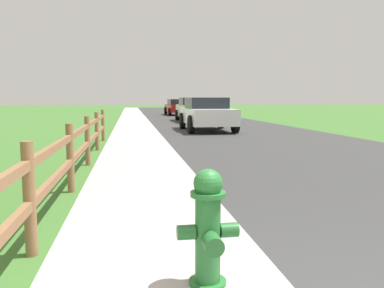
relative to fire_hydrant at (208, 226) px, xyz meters
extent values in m
plane|color=#3E6D2C|center=(0.64, 24.08, -0.47)|extent=(120.00, 120.00, 0.00)
cube|color=#363636|center=(4.14, 26.08, -0.47)|extent=(7.00, 66.00, 0.01)
cube|color=#B4A4A4|center=(-2.36, 26.08, -0.47)|extent=(6.00, 66.00, 0.01)
cube|color=#3E6D2C|center=(-3.86, 26.08, -0.46)|extent=(5.00, 66.00, 0.00)
cylinder|color=#287233|center=(0.00, 0.01, -0.10)|extent=(0.20, 0.20, 0.74)
cylinder|color=#287233|center=(0.00, 0.01, -0.45)|extent=(0.29, 0.29, 0.03)
cylinder|color=#287233|center=(0.00, 0.01, 0.25)|extent=(0.27, 0.27, 0.03)
sphere|color=#287233|center=(0.00, 0.01, 0.33)|extent=(0.22, 0.22, 0.22)
cube|color=#22612B|center=(0.00, 0.01, 0.40)|extent=(0.04, 0.04, 0.04)
cylinder|color=#22612B|center=(-0.17, 0.01, -0.04)|extent=(0.14, 0.11, 0.11)
cylinder|color=#22612B|center=(0.17, 0.01, -0.04)|extent=(0.14, 0.11, 0.11)
cylinder|color=#22612B|center=(0.00, -0.17, -0.08)|extent=(0.14, 0.17, 0.14)
cylinder|color=brown|center=(-1.49, 0.79, 0.06)|extent=(0.11, 0.11, 1.06)
cylinder|color=brown|center=(-1.49, 3.25, 0.06)|extent=(0.11, 0.11, 1.06)
cylinder|color=brown|center=(-1.49, 5.70, 0.06)|extent=(0.11, 0.11, 1.06)
cylinder|color=brown|center=(-1.49, 8.16, 0.06)|extent=(0.11, 0.11, 1.06)
cylinder|color=brown|center=(-1.49, 10.61, 0.06)|extent=(0.11, 0.11, 1.06)
cube|color=brown|center=(-1.49, 4.48, 0.01)|extent=(0.07, 12.28, 0.09)
cube|color=brown|center=(-1.49, 4.48, 0.38)|extent=(0.07, 12.28, 0.09)
cube|color=white|center=(2.83, 14.20, 0.19)|extent=(1.87, 4.30, 0.68)
cube|color=#1E232B|center=(2.83, 14.48, 0.77)|extent=(1.65, 2.23, 0.48)
cylinder|color=black|center=(1.90, 15.53, -0.09)|extent=(0.22, 0.76, 0.76)
cylinder|color=black|center=(3.77, 15.53, -0.09)|extent=(0.22, 0.76, 0.76)
cylinder|color=black|center=(1.90, 12.87, -0.09)|extent=(0.22, 0.76, 0.76)
cylinder|color=black|center=(3.77, 12.87, -0.09)|extent=(0.22, 0.76, 0.76)
cube|color=#C6B793|center=(3.42, 21.35, 0.20)|extent=(1.91, 4.55, 0.75)
cube|color=#1E232B|center=(3.42, 21.62, 0.80)|extent=(1.66, 2.33, 0.45)
cylinder|color=black|center=(2.52, 22.76, -0.13)|extent=(0.23, 0.69, 0.68)
cylinder|color=black|center=(4.36, 22.74, -0.13)|extent=(0.23, 0.69, 0.68)
cylinder|color=black|center=(2.48, 19.96, -0.13)|extent=(0.23, 0.69, 0.68)
cylinder|color=black|center=(4.32, 19.93, -0.13)|extent=(0.23, 0.69, 0.68)
cube|color=maroon|center=(3.57, 30.67, 0.13)|extent=(2.00, 4.48, 0.62)
cube|color=#1E232B|center=(3.57, 30.61, 0.67)|extent=(1.71, 2.32, 0.47)
cylinder|color=black|center=(2.60, 32.01, -0.13)|extent=(0.24, 0.68, 0.67)
cylinder|color=black|center=(4.45, 32.08, -0.13)|extent=(0.24, 0.68, 0.67)
cylinder|color=black|center=(2.69, 29.27, -0.13)|extent=(0.24, 0.68, 0.67)
cylinder|color=black|center=(4.55, 29.34, -0.13)|extent=(0.24, 0.68, 0.67)
camera|label=1|loc=(-0.58, -2.81, 0.97)|focal=36.25mm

